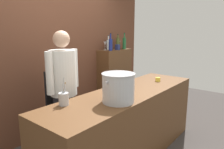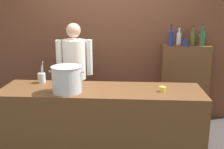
{
  "view_description": "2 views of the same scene",
  "coord_description": "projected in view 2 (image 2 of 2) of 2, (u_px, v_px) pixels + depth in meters",
  "views": [
    {
      "loc": [
        -2.1,
        -1.45,
        1.65
      ],
      "look_at": [
        0.2,
        0.41,
        1.03
      ],
      "focal_mm": 33.48,
      "sensor_mm": 36.0,
      "label": 1
    },
    {
      "loc": [
        0.35,
        -3.13,
        1.9
      ],
      "look_at": [
        0.11,
        0.38,
        0.99
      ],
      "focal_mm": 42.83,
      "sensor_mm": 36.0,
      "label": 2
    }
  ],
  "objects": [
    {
      "name": "stockpot_large",
      "position": [
        67.0,
        79.0,
        3.13
      ],
      "size": [
        0.42,
        0.36,
        0.32
      ],
      "color": "#B7BABF",
      "rests_on": "prep_counter"
    },
    {
      "name": "wine_bottle_green",
      "position": [
        202.0,
        38.0,
        4.14
      ],
      "size": [
        0.07,
        0.07,
        0.34
      ],
      "color": "#1E592D",
      "rests_on": "bar_cabinet"
    },
    {
      "name": "bar_cabinet",
      "position": [
        183.0,
        84.0,
        4.43
      ],
      "size": [
        0.76,
        0.32,
        1.28
      ],
      "primitive_type": "cube",
      "color": "brown",
      "rests_on": "ground_plane"
    },
    {
      "name": "wine_bottle_cobalt",
      "position": [
        171.0,
        38.0,
        4.15
      ],
      "size": [
        0.07,
        0.07,
        0.33
      ],
      "color": "navy",
      "rests_on": "bar_cabinet"
    },
    {
      "name": "wine_glass_short",
      "position": [
        201.0,
        38.0,
        4.3
      ],
      "size": [
        0.08,
        0.08,
        0.16
      ],
      "color": "silver",
      "rests_on": "bar_cabinet"
    },
    {
      "name": "prep_counter",
      "position": [
        101.0,
        123.0,
        3.41
      ],
      "size": [
        2.5,
        0.7,
        0.9
      ],
      "primitive_type": "cube",
      "color": "brown",
      "rests_on": "ground_plane"
    },
    {
      "name": "wine_bottle_clear",
      "position": [
        179.0,
        38.0,
        4.32
      ],
      "size": [
        0.08,
        0.08,
        0.29
      ],
      "color": "silver",
      "rests_on": "bar_cabinet"
    },
    {
      "name": "spice_tin_navy",
      "position": [
        185.0,
        43.0,
        4.15
      ],
      "size": [
        0.07,
        0.07,
        0.11
      ],
      "primitive_type": "cube",
      "color": "navy",
      "rests_on": "bar_cabinet"
    },
    {
      "name": "wine_glass_tall",
      "position": [
        171.0,
        37.0,
        4.3
      ],
      "size": [
        0.08,
        0.08,
        0.17
      ],
      "color": "silver",
      "rests_on": "bar_cabinet"
    },
    {
      "name": "wine_bottle_olive",
      "position": [
        193.0,
        38.0,
        4.23
      ],
      "size": [
        0.08,
        0.08,
        0.31
      ],
      "color": "#475123",
      "rests_on": "bar_cabinet"
    },
    {
      "name": "chef",
      "position": [
        75.0,
        70.0,
        3.97
      ],
      "size": [
        0.53,
        0.38,
        1.66
      ],
      "rotation": [
        0.0,
        0.0,
        3.27
      ],
      "color": "black",
      "rests_on": "ground_plane"
    },
    {
      "name": "utensil_crock",
      "position": [
        42.0,
        78.0,
        3.55
      ],
      "size": [
        0.1,
        0.1,
        0.29
      ],
      "color": "#B7BABF",
      "rests_on": "prep_counter"
    },
    {
      "name": "butter_jar",
      "position": [
        162.0,
        89.0,
        3.19
      ],
      "size": [
        0.07,
        0.07,
        0.06
      ],
      "primitive_type": "cylinder",
      "color": "yellow",
      "rests_on": "prep_counter"
    },
    {
      "name": "brick_back_panel",
      "position": [
        110.0,
        30.0,
        4.5
      ],
      "size": [
        4.4,
        0.1,
        3.0
      ],
      "primitive_type": "cube",
      "color": "brown",
      "rests_on": "ground_plane"
    }
  ]
}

